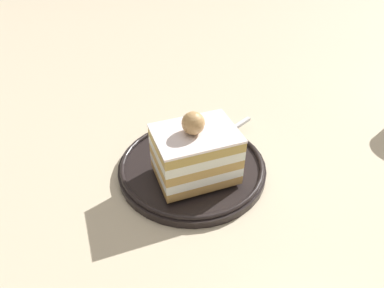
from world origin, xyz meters
name	(u,v)px	position (x,y,z in m)	size (l,w,h in m)	color
ground_plane	(190,156)	(0.00, 0.00, 0.00)	(2.40, 2.40, 0.00)	#C6B798
dessert_plate	(192,166)	(-0.02, 0.02, 0.01)	(0.20, 0.20, 0.02)	black
cake_slice	(196,153)	(-0.04, 0.04, 0.05)	(0.12, 0.12, 0.09)	tan
fork	(222,136)	(-0.03, -0.04, 0.02)	(0.03, 0.12, 0.00)	silver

